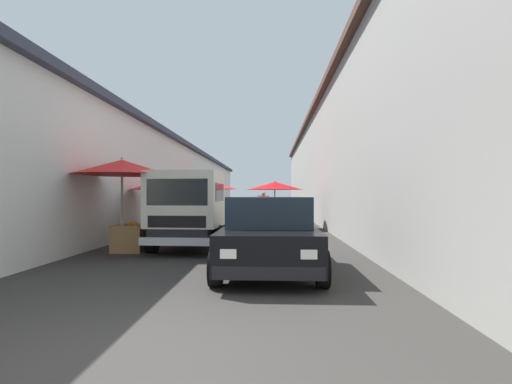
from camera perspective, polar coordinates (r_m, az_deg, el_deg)
The scene contains 12 objects.
ground at distance 16.69m, azimuth -2.05°, elevation -5.56°, with size 90.00×90.00×0.00m, color #33302D.
building_left_whitewash at distance 20.61m, azimuth -21.51°, elevation 1.65°, with size 49.80×7.50×4.44m.
building_right_concrete at distance 19.75m, azimuth 19.43°, elevation 4.17°, with size 49.80×7.50×6.12m.
fruit_stall_near_right at distance 16.55m, azimuth 2.77°, elevation 0.07°, with size 2.47×2.47×2.14m.
fruit_stall_mid_lane at distance 10.31m, azimuth -19.50°, elevation 1.88°, with size 2.50×2.50×2.47m.
fruit_stall_near_left at distance 13.24m, azimuth -13.57°, elevation 0.34°, with size 2.50×2.50×2.13m.
fruit_stall_far_right at distance 20.42m, azimuth -6.54°, elevation 0.11°, with size 2.69×2.69×2.25m.
hatchback_car at distance 7.46m, azimuth 2.08°, elevation -6.23°, with size 3.92×1.93×1.45m.
delivery_truck at distance 10.39m, azimuth -9.63°, elevation -2.91°, with size 4.99×2.13×2.08m.
vendor_by_crates at distance 14.36m, azimuth -6.51°, elevation -2.62°, with size 0.37×0.60×1.63m.
vendor_in_shade at distance 20.56m, azimuth 1.14°, elevation -1.89°, with size 0.24×0.66×1.67m.
parked_scooter at distance 13.89m, azimuth 3.65°, elevation -4.74°, with size 1.69×0.42×1.14m.
Camera 1 is at (-3.07, -1.29, 1.49)m, focal length 26.32 mm.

